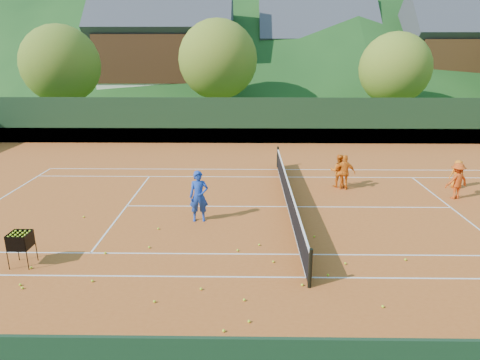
{
  "coord_description": "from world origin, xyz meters",
  "views": [
    {
      "loc": [
        -1.66,
        -15.86,
        5.96
      ],
      "look_at": [
        -1.9,
        0.0,
        1.12
      ],
      "focal_mm": 32.0,
      "sensor_mm": 36.0,
      "label": 1
    }
  ],
  "objects_px": {
    "coach": "(199,196)",
    "ball_hopper": "(20,241)",
    "student_c": "(457,174)",
    "chalet_mid": "(315,59)",
    "student_a": "(338,171)",
    "chalet_right": "(458,57)",
    "student_b": "(345,172)",
    "chalet_left": "(166,53)",
    "student_d": "(457,181)",
    "tennis_net": "(288,195)"
  },
  "relations": [
    {
      "from": "student_b",
      "to": "tennis_net",
      "type": "xyz_separation_m",
      "value": [
        -2.68,
        -2.29,
        -0.28
      ]
    },
    {
      "from": "student_b",
      "to": "chalet_mid",
      "type": "height_order",
      "value": "chalet_mid"
    },
    {
      "from": "ball_hopper",
      "to": "chalet_mid",
      "type": "xyz_separation_m",
      "value": [
        14.06,
        38.88,
        4.22
      ]
    },
    {
      "from": "chalet_mid",
      "to": "chalet_right",
      "type": "bearing_deg",
      "value": -15.95
    },
    {
      "from": "coach",
      "to": "student_b",
      "type": "xyz_separation_m",
      "value": [
        6.03,
        3.75,
        -0.15
      ]
    },
    {
      "from": "coach",
      "to": "student_c",
      "type": "xyz_separation_m",
      "value": [
        11.1,
        4.03,
        -0.29
      ]
    },
    {
      "from": "student_a",
      "to": "chalet_right",
      "type": "distance_m",
      "value": 32.79
    },
    {
      "from": "tennis_net",
      "to": "student_b",
      "type": "bearing_deg",
      "value": 40.46
    },
    {
      "from": "student_c",
      "to": "chalet_left",
      "type": "height_order",
      "value": "chalet_left"
    },
    {
      "from": "chalet_mid",
      "to": "chalet_right",
      "type": "distance_m",
      "value": 14.56
    },
    {
      "from": "chalet_left",
      "to": "chalet_mid",
      "type": "height_order",
      "value": "chalet_left"
    },
    {
      "from": "coach",
      "to": "ball_hopper",
      "type": "bearing_deg",
      "value": -149.47
    },
    {
      "from": "ball_hopper",
      "to": "chalet_mid",
      "type": "distance_m",
      "value": 41.56
    },
    {
      "from": "student_a",
      "to": "chalet_right",
      "type": "bearing_deg",
      "value": -115.6
    },
    {
      "from": "student_c",
      "to": "chalet_right",
      "type": "distance_m",
      "value": 30.4
    },
    {
      "from": "tennis_net",
      "to": "ball_hopper",
      "type": "relative_size",
      "value": 12.07
    },
    {
      "from": "coach",
      "to": "student_a",
      "type": "distance_m",
      "value": 7.14
    },
    {
      "from": "student_d",
      "to": "coach",
      "type": "bearing_deg",
      "value": -1.43
    },
    {
      "from": "student_d",
      "to": "chalet_right",
      "type": "distance_m",
      "value": 31.97
    },
    {
      "from": "student_d",
      "to": "chalet_right",
      "type": "relative_size",
      "value": 0.13
    },
    {
      "from": "chalet_left",
      "to": "chalet_right",
      "type": "distance_m",
      "value": 30.0
    },
    {
      "from": "student_c",
      "to": "chalet_mid",
      "type": "bearing_deg",
      "value": -91.01
    },
    {
      "from": "chalet_right",
      "to": "student_c",
      "type": "bearing_deg",
      "value": -114.06
    },
    {
      "from": "ball_hopper",
      "to": "chalet_right",
      "type": "distance_m",
      "value": 44.99
    },
    {
      "from": "ball_hopper",
      "to": "chalet_left",
      "type": "height_order",
      "value": "chalet_left"
    },
    {
      "from": "chalet_mid",
      "to": "student_d",
      "type": "bearing_deg",
      "value": -88.19
    },
    {
      "from": "student_c",
      "to": "chalet_right",
      "type": "bearing_deg",
      "value": -118.25
    },
    {
      "from": "student_c",
      "to": "tennis_net",
      "type": "relative_size",
      "value": 0.11
    },
    {
      "from": "coach",
      "to": "chalet_left",
      "type": "relative_size",
      "value": 0.13
    },
    {
      "from": "coach",
      "to": "student_d",
      "type": "height_order",
      "value": "coach"
    },
    {
      "from": "student_b",
      "to": "chalet_mid",
      "type": "xyz_separation_m",
      "value": [
        3.32,
        31.71,
        4.19
      ]
    },
    {
      "from": "chalet_right",
      "to": "ball_hopper",
      "type": "bearing_deg",
      "value": -128.81
    },
    {
      "from": "student_d",
      "to": "ball_hopper",
      "type": "height_order",
      "value": "student_d"
    },
    {
      "from": "student_c",
      "to": "ball_hopper",
      "type": "relative_size",
      "value": 1.28
    },
    {
      "from": "chalet_right",
      "to": "student_d",
      "type": "bearing_deg",
      "value": -114.16
    },
    {
      "from": "chalet_left",
      "to": "student_b",
      "type": "bearing_deg",
      "value": -65.42
    },
    {
      "from": "student_a",
      "to": "ball_hopper",
      "type": "height_order",
      "value": "student_a"
    },
    {
      "from": "student_d",
      "to": "chalet_right",
      "type": "height_order",
      "value": "chalet_right"
    },
    {
      "from": "ball_hopper",
      "to": "coach",
      "type": "bearing_deg",
      "value": 35.96
    },
    {
      "from": "chalet_mid",
      "to": "chalet_right",
      "type": "relative_size",
      "value": 1.06
    },
    {
      "from": "coach",
      "to": "tennis_net",
      "type": "xyz_separation_m",
      "value": [
        3.35,
        1.47,
        -0.43
      ]
    },
    {
      "from": "coach",
      "to": "student_b",
      "type": "height_order",
      "value": "coach"
    },
    {
      "from": "student_b",
      "to": "chalet_right",
      "type": "xyz_separation_m",
      "value": [
        17.32,
        27.71,
        4.46
      ]
    },
    {
      "from": "ball_hopper",
      "to": "student_a",
      "type": "bearing_deg",
      "value": 35.58
    },
    {
      "from": "chalet_right",
      "to": "student_a",
      "type": "bearing_deg",
      "value": -122.65
    },
    {
      "from": "coach",
      "to": "tennis_net",
      "type": "distance_m",
      "value": 3.68
    },
    {
      "from": "student_d",
      "to": "chalet_left",
      "type": "bearing_deg",
      "value": -74.87
    },
    {
      "from": "ball_hopper",
      "to": "chalet_right",
      "type": "bearing_deg",
      "value": 51.19
    },
    {
      "from": "coach",
      "to": "student_d",
      "type": "relative_size",
      "value": 1.22
    },
    {
      "from": "chalet_left",
      "to": "coach",
      "type": "bearing_deg",
      "value": -78.06
    }
  ]
}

